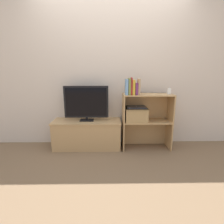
% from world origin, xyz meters
% --- Properties ---
extents(ground_plane, '(16.00, 16.00, 0.00)m').
position_xyz_m(ground_plane, '(0.00, 0.00, 0.00)').
color(ground_plane, brown).
extents(wall_back, '(10.00, 0.05, 2.40)m').
position_xyz_m(wall_back, '(0.00, 0.44, 1.20)').
color(wall_back, beige).
rests_on(wall_back, ground_plane).
extents(tv_stand, '(1.12, 0.43, 0.47)m').
position_xyz_m(tv_stand, '(-0.41, 0.20, 0.23)').
color(tv_stand, tan).
rests_on(tv_stand, ground_plane).
extents(tv, '(0.71, 0.14, 0.57)m').
position_xyz_m(tv, '(-0.41, 0.20, 0.77)').
color(tv, black).
rests_on(tv, tv_stand).
extents(bookshelf_lower_tier, '(0.79, 0.34, 0.47)m').
position_xyz_m(bookshelf_lower_tier, '(0.57, 0.23, 0.30)').
color(bookshelf_lower_tier, tan).
rests_on(bookshelf_lower_tier, ground_plane).
extents(bookshelf_upper_tier, '(0.79, 0.34, 0.44)m').
position_xyz_m(bookshelf_upper_tier, '(0.57, 0.23, 0.75)').
color(bookshelf_upper_tier, tan).
rests_on(bookshelf_upper_tier, bookshelf_lower_tier).
extents(book_skyblue, '(0.04, 0.15, 0.23)m').
position_xyz_m(book_skyblue, '(0.22, 0.10, 1.03)').
color(book_skyblue, '#709ECC').
rests_on(book_skyblue, bookshelf_upper_tier).
extents(book_olive, '(0.04, 0.15, 0.25)m').
position_xyz_m(book_olive, '(0.26, 0.10, 1.03)').
color(book_olive, olive).
rests_on(book_olive, bookshelf_upper_tier).
extents(book_crimson, '(0.02, 0.13, 0.26)m').
position_xyz_m(book_crimson, '(0.30, 0.10, 1.04)').
color(book_crimson, '#B22328').
rests_on(book_crimson, bookshelf_upper_tier).
extents(book_mustard, '(0.04, 0.14, 0.23)m').
position_xyz_m(book_mustard, '(0.33, 0.10, 1.02)').
color(book_mustard, gold).
rests_on(book_mustard, bookshelf_upper_tier).
extents(book_plum, '(0.04, 0.13, 0.18)m').
position_xyz_m(book_plum, '(0.37, 0.10, 1.00)').
color(book_plum, '#6B2D66').
rests_on(book_plum, bookshelf_upper_tier).
extents(book_tan, '(0.03, 0.13, 0.24)m').
position_xyz_m(book_tan, '(0.41, 0.10, 1.03)').
color(book_tan, tan).
rests_on(book_tan, bookshelf_upper_tier).
extents(baby_monitor, '(0.05, 0.03, 0.12)m').
position_xyz_m(baby_monitor, '(0.90, 0.17, 0.95)').
color(baby_monitor, white).
rests_on(baby_monitor, bookshelf_upper_tier).
extents(storage_basket_left, '(0.35, 0.30, 0.22)m').
position_xyz_m(storage_basket_left, '(0.39, 0.15, 0.59)').
color(storage_basket_left, tan).
rests_on(storage_basket_left, bookshelf_lower_tier).
extents(laptop, '(0.31, 0.22, 0.02)m').
position_xyz_m(laptop, '(0.39, 0.15, 0.70)').
color(laptop, '#2D2D33').
rests_on(laptop, storage_basket_left).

